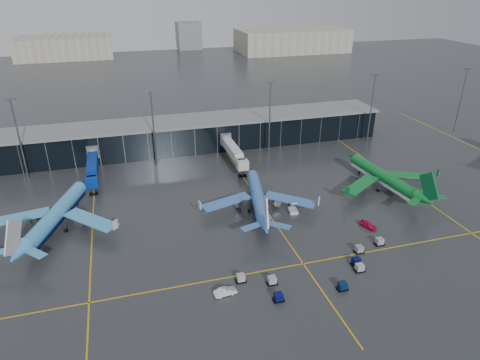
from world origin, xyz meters
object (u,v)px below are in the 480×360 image
object	(u,v)px
mobile_airstair	(293,209)
service_van_red	(368,225)
airliner_arkefly	(55,206)
service_van_white	(225,292)
airliner_klm_near	(258,190)
airliner_aer_lingus	(384,170)
baggage_carts	(326,269)

from	to	relation	value
mobile_airstair	service_van_red	distance (m)	19.63
airliner_arkefly	service_van_white	size ratio (longest dim) A/B	8.67
service_van_red	service_van_white	bearing A→B (deg)	178.20
airliner_klm_near	mobile_airstair	world-z (taller)	airliner_klm_near
airliner_aer_lingus	service_van_red	xyz separation A→B (m)	(-16.00, -18.69, -5.08)
airliner_arkefly	airliner_aer_lingus	size ratio (longest dim) A/B	1.04
airliner_aer_lingus	mobile_airstair	xyz separation A→B (m)	(-31.14, -6.18, -5.09)
airliner_aer_lingus	service_van_red	size ratio (longest dim) A/B	8.33
airliner_klm_near	airliner_aer_lingus	xyz separation A→B (m)	(39.63, 1.79, 0.18)
service_van_red	mobile_airstair	bearing A→B (deg)	119.05
airliner_aer_lingus	airliner_arkefly	bearing A→B (deg)	172.84
airliner_aer_lingus	baggage_carts	bearing A→B (deg)	-142.20
airliner_aer_lingus	baggage_carts	world-z (taller)	airliner_aer_lingus
service_van_red	baggage_carts	bearing A→B (deg)	-165.02
mobile_airstair	baggage_carts	bearing A→B (deg)	-90.38
airliner_klm_near	airliner_aer_lingus	distance (m)	39.67
airliner_arkefly	service_van_white	world-z (taller)	airliner_arkefly
baggage_carts	mobile_airstair	xyz separation A→B (m)	(3.29, 26.08, 0.01)
airliner_klm_near	service_van_red	size ratio (longest dim) A/B	8.08
airliner_klm_near	service_van_red	distance (m)	29.46
airliner_arkefly	airliner_aer_lingus	bearing A→B (deg)	17.66
airliner_arkefly	baggage_carts	world-z (taller)	airliner_arkefly
airliner_arkefly	service_van_red	distance (m)	78.04
airliner_klm_near	airliner_arkefly	bearing A→B (deg)	-173.40
baggage_carts	service_van_red	distance (m)	22.89
airliner_aer_lingus	service_van_red	world-z (taller)	airliner_aer_lingus
baggage_carts	service_van_red	size ratio (longest dim) A/B	8.16
baggage_carts	service_van_white	world-z (taller)	baggage_carts
mobile_airstair	service_van_white	size ratio (longest dim) A/B	0.75
service_van_red	service_van_white	size ratio (longest dim) A/B	1.00
airliner_arkefly	airliner_klm_near	world-z (taller)	airliner_arkefly
airliner_klm_near	mobile_airstair	bearing A→B (deg)	-15.52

